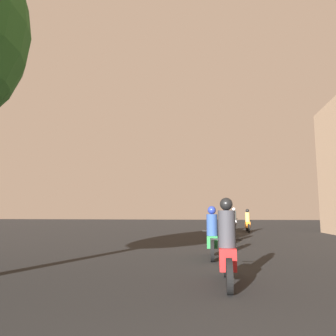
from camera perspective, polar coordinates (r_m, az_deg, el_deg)
The scene contains 6 objects.
motorcycle_red at distance 6.39m, azimuth 10.27°, elevation -13.78°, with size 0.60×2.05×1.60m.
motorcycle_green at distance 9.88m, azimuth 7.72°, elevation -11.83°, with size 0.60×1.99×1.51m.
motorcycle_yellow at distance 14.79m, azimuth 10.17°, elevation -10.33°, with size 0.60×2.07×1.59m.
motorcycle_blue at distance 19.02m, azimuth 10.01°, elevation -9.70°, with size 0.60×1.89×1.60m.
motorcycle_orange at distance 23.35m, azimuth 13.70°, elevation -9.22°, with size 0.60×1.91×1.56m.
motorcycle_silver at distance 25.76m, azimuth 11.44°, elevation -9.06°, with size 0.60×2.15×1.69m.
Camera 1 is at (-0.72, -0.86, 1.33)m, focal length 35.00 mm.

